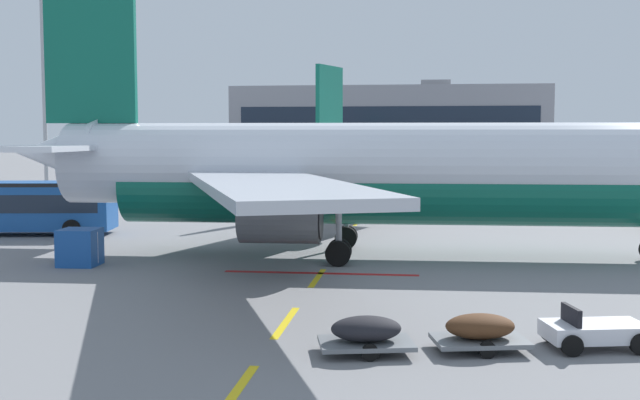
% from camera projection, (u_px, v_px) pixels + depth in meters
% --- Properties ---
extents(apron_paint_markings, '(8.00, 97.17, 0.01)m').
position_uv_depth(apron_paint_markings, '(353.00, 228.00, 47.37)').
color(apron_paint_markings, yellow).
rests_on(apron_paint_markings, ground).
extents(airliner_foreground, '(34.73, 34.62, 12.20)m').
position_uv_depth(airliner_foreground, '(373.00, 172.00, 35.94)').
color(airliner_foreground, silver).
rests_on(airliner_foreground, ground).
extents(airliner_mid_left, '(28.38, 29.50, 10.60)m').
position_uv_depth(airliner_mid_left, '(389.00, 161.00, 66.74)').
color(airliner_mid_left, white).
rests_on(airliner_mid_left, ground).
extents(apron_shuttle_bus, '(12.29, 4.42, 3.00)m').
position_uv_depth(apron_shuttle_bus, '(6.00, 204.00, 44.07)').
color(apron_shuttle_bus, '#194C99').
rests_on(apron_shuttle_bus, ground).
extents(baggage_train, '(8.71, 3.30, 1.14)m').
position_uv_depth(baggage_train, '(481.00, 331.00, 20.29)').
color(baggage_train, silver).
rests_on(baggage_train, ground).
extents(uld_cargo_container, '(1.66, 1.62, 1.60)m').
position_uv_depth(uld_cargo_container, '(80.00, 247.00, 33.60)').
color(uld_cargo_container, '#194C9E').
rests_on(uld_cargo_container, ground).
extents(apron_light_mast_near, '(1.80, 1.80, 23.17)m').
position_uv_depth(apron_light_mast_near, '(42.00, 32.00, 67.30)').
color(apron_light_mast_near, slate).
rests_on(apron_light_mast_near, ground).
extents(terminal_satellite, '(62.74, 25.52, 16.98)m').
position_uv_depth(terminal_satellite, '(390.00, 125.00, 162.95)').
color(terminal_satellite, gray).
rests_on(terminal_satellite, ground).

